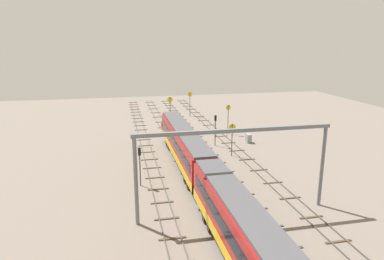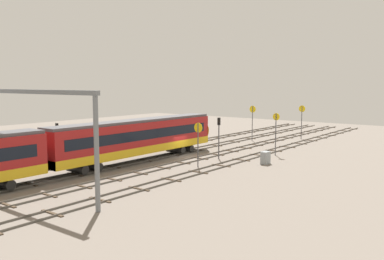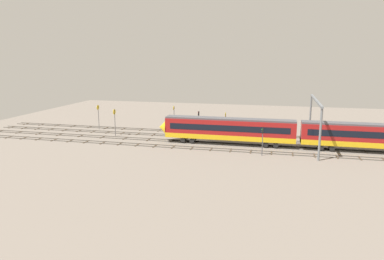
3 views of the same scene
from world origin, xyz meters
The scene contains 14 objects.
ground_plane centered at (0.00, 0.00, 0.00)m, with size 110.03×110.03×0.00m, color slate.
track_near_foreground centered at (0.00, -6.80, 0.07)m, with size 94.03×2.40×0.16m.
track_second_near centered at (0.00, -2.27, 0.07)m, with size 94.03×2.40×0.16m.
track_with_train centered at (0.00, 2.27, 0.07)m, with size 94.03×2.40×0.16m.
track_second_far centered at (0.00, 6.80, 0.07)m, with size 94.03×2.40×0.16m.
train centered at (-17.81, 2.27, 2.66)m, with size 50.40×3.24×4.80m.
overhead_gantry centered at (-21.21, 0.30, 6.52)m, with size 0.40×19.10×8.61m.
speed_sign_near_foreground centered at (7.78, -8.46, 3.47)m, with size 0.14×0.92×5.37m.
speed_sign_mid_trackside centered at (24.40, -4.90, 3.71)m, with size 0.14×1.08×5.54m.
speed_sign_far_trackside centered at (17.81, 0.55, 3.75)m, with size 0.14×1.09×5.59m.
speed_sign_distant_end centered at (-4.27, -5.18, 3.28)m, with size 0.14×1.06×4.87m.
signal_light_trackside_approach centered at (-12.40, 8.66, 3.03)m, with size 0.31×0.32×4.63m.
signal_light_trackside_departure centered at (1.21, -4.21, 3.26)m, with size 0.31×0.32×5.02m.
relay_cabinet centered at (1.83, -10.16, 0.71)m, with size 1.15×0.74×1.42m.
Camera 1 is at (-50.58, 10.72, 16.40)m, focal length 32.52 mm.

